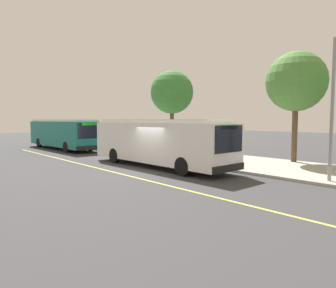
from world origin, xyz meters
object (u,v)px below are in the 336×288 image
object	(u,v)px
transit_bus_main	(159,141)
route_sign_post	(209,135)
pedestrian_commuter	(173,144)
waiting_bench	(204,151)
transit_bus_second	(63,133)

from	to	relation	value
transit_bus_main	route_sign_post	world-z (taller)	same
transit_bus_main	pedestrian_commuter	distance (m)	4.08
route_sign_post	waiting_bench	bearing A→B (deg)	137.30
waiting_bench	pedestrian_commuter	xyz separation A→B (m)	(-1.92, -1.32, 0.48)
transit_bus_main	transit_bus_second	bearing A→B (deg)	179.74
transit_bus_second	route_sign_post	bearing A→B (deg)	7.83
waiting_bench	transit_bus_main	bearing A→B (deg)	-85.02
transit_bus_second	pedestrian_commuter	distance (m)	13.28
waiting_bench	route_sign_post	distance (m)	3.51
transit_bus_second	route_sign_post	size ratio (longest dim) A/B	4.11
transit_bus_second	waiting_bench	distance (m)	15.50
transit_bus_main	pedestrian_commuter	bearing A→B (deg)	124.96
transit_bus_main	waiting_bench	size ratio (longest dim) A/B	6.79
transit_bus_main	waiting_bench	xyz separation A→B (m)	(-0.40, 4.64, -0.98)
transit_bus_main	transit_bus_second	distance (m)	15.19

